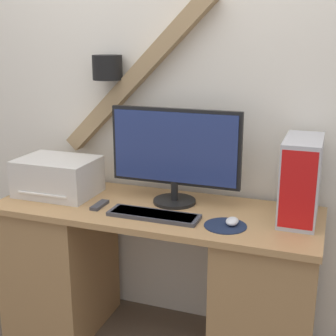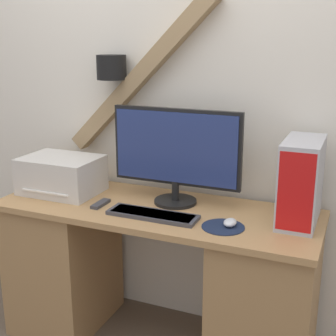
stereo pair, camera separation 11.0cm
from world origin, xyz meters
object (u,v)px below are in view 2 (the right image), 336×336
Objects in this scene: printer at (61,175)px; remote_control at (101,204)px; computer_tower at (301,182)px; monitor at (176,151)px; mouse at (230,222)px; keyboard at (153,215)px.

printer reaches higher than remote_control.
computer_tower is 0.94× the size of printer.
monitor is 1.74× the size of computer_tower.
monitor is 0.45m from remote_control.
mouse is at bearing -0.97° from remote_control.
computer_tower is (0.62, 0.20, 0.18)m from keyboard.
printer is (-1.21, -0.07, -0.09)m from computer_tower.
printer is (-0.95, 0.11, 0.08)m from mouse.
mouse is 0.22× the size of computer_tower.
keyboard is at bearing -162.06° from computer_tower.
computer_tower is (0.26, 0.18, 0.17)m from mouse.
computer_tower is at bearing -1.48° from monitor.
monitor is at bearing 7.47° from printer.
printer is at bearing 167.03° from keyboard.
mouse reaches higher than keyboard.
mouse is 0.96m from printer.
printer is (-0.59, 0.14, 0.08)m from keyboard.
keyboard is 1.07× the size of printer.
printer is at bearing -172.53° from monitor.
keyboard is 5.29× the size of mouse.
printer is at bearing -176.91° from computer_tower.
monitor reaches higher than mouse.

